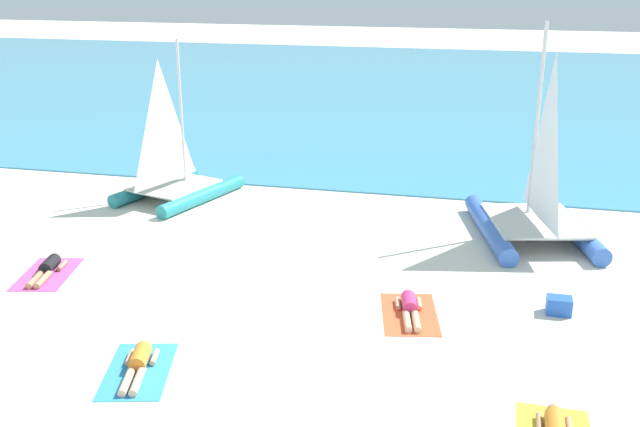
% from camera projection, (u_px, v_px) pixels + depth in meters
% --- Properties ---
extents(ground_plane, '(120.00, 120.00, 0.00)m').
position_uv_depth(ground_plane, '(361.00, 194.00, 22.50)').
color(ground_plane, silver).
extents(ocean_water, '(120.00, 40.00, 0.05)m').
position_uv_depth(ocean_water, '(424.00, 89.00, 40.91)').
color(ocean_water, teal).
rests_on(ocean_water, ground).
extents(sailboat_teal, '(3.27, 4.12, 4.69)m').
position_uv_depth(sailboat_teal, '(175.00, 176.00, 21.81)').
color(sailboat_teal, teal).
rests_on(sailboat_teal, ground).
extents(sailboat_blue, '(3.55, 4.67, 5.44)m').
position_uv_depth(sailboat_blue, '(535.00, 209.00, 18.62)').
color(sailboat_blue, blue).
rests_on(sailboat_blue, ground).
extents(towel_leftmost, '(1.46, 2.08, 0.01)m').
position_uv_depth(towel_leftmost, '(47.00, 274.00, 16.69)').
color(towel_leftmost, '#D84C99').
rests_on(towel_leftmost, ground).
extents(sunbather_leftmost, '(0.71, 1.56, 0.30)m').
position_uv_depth(sunbather_leftmost, '(48.00, 268.00, 16.71)').
color(sunbather_leftmost, black).
rests_on(sunbather_leftmost, towel_leftmost).
extents(towel_center_left, '(1.54, 2.11, 0.01)m').
position_uv_depth(towel_center_left, '(138.00, 371.00, 12.75)').
color(towel_center_left, '#338CD8').
rests_on(towel_center_left, ground).
extents(sunbather_center_left, '(0.77, 1.55, 0.30)m').
position_uv_depth(sunbather_center_left, '(139.00, 363.00, 12.77)').
color(sunbather_center_left, orange).
rests_on(sunbather_center_left, towel_center_left).
extents(towel_center_right, '(1.45, 2.08, 0.01)m').
position_uv_depth(towel_center_right, '(410.00, 314.00, 14.80)').
color(towel_center_right, '#EA5933').
rests_on(towel_center_right, ground).
extents(sunbather_center_right, '(0.70, 1.56, 0.30)m').
position_uv_depth(sunbather_center_right, '(410.00, 307.00, 14.82)').
color(sunbather_center_right, '#D83372').
rests_on(sunbather_center_right, towel_center_right).
extents(cooler_box, '(0.50, 0.36, 0.36)m').
position_uv_depth(cooler_box, '(559.00, 306.00, 14.78)').
color(cooler_box, blue).
rests_on(cooler_box, ground).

